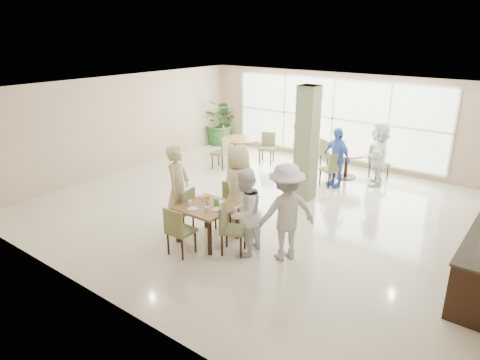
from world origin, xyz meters
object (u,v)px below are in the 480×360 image
Objects in this scene: adult_a at (336,157)px; potted_plant at (221,122)px; main_table at (207,210)px; round_table_left at (240,144)px; teen_far at (238,187)px; adult_standing at (300,137)px; round_table_right at (347,158)px; adult_b at (379,154)px; teen_right at (244,212)px; teen_standing at (286,212)px; teen_left at (178,189)px.

potted_plant is at bearing -173.59° from adult_a.
main_table is 0.85× the size of round_table_left.
teen_far is 1.12× the size of adult_standing.
round_table_right is 0.68× the size of adult_a.
teen_far is at bearing -47.21° from potted_plant.
potted_plant is 6.18m from adult_b.
potted_plant is at bearing -145.34° from teen_right.
teen_standing is 1.13× the size of adult_a.
teen_far is 1.20m from teen_right.
teen_far is at bearing -76.35° from teen_standing.
round_table_left is at bearing -150.05° from teen_right.
round_table_right is 1.98m from adult_standing.
teen_standing is at bearing -15.19° from adult_b.
teen_standing is 4.93m from adult_b.
teen_left is at bearing -66.96° from round_table_left.
round_table_left is 0.70× the size of teen_right.
round_table_right is (3.37, 0.58, -0.02)m from round_table_left.
teen_standing reaches higher than teen_right.
potted_plant is at bearing 127.86° from main_table.
teen_right reaches higher than potted_plant.
potted_plant reaches higher than adult_a.
teen_standing reaches higher than adult_standing.
potted_plant is 8.18m from teen_right.
round_table_left is at bearing 120.71° from main_table.
main_table is at bearing -59.29° from round_table_left.
adult_b reaches higher than round_table_left.
adult_a is at bearing 151.34° from adult_standing.
main_table is 5.34m from round_table_right.
adult_a is at bearing -4.32° from round_table_left.
main_table is at bearing -31.95° from adult_b.
teen_standing is at bearing -54.23° from adult_a.
round_table_right is 0.65× the size of teen_right.
teen_far is 4.61m from adult_b.
main_table is 5.50m from round_table_left.
adult_a is 0.93× the size of adult_b.
adult_b is at bearing -6.81° from potted_plant.
adult_standing is (3.36, -0.11, -0.03)m from potted_plant.
round_table_right is 0.63× the size of adult_b.
teen_left is at bearing -48.53° from teen_standing.
teen_standing is at bearing -99.74° from teen_left.
teen_far is 5.20m from adult_standing.
teen_left is 1.24m from teen_far.
potted_plant is 0.91× the size of teen_left.
teen_far is 0.99× the size of teen_standing.
teen_left is (-1.36, -5.30, 0.35)m from round_table_right.
main_table is 0.84m from teen_left.
teen_standing is at bearing 12.73° from main_table.
teen_left is (2.01, -4.71, 0.33)m from round_table_left.
adult_a is 0.99× the size of adult_standing.
teen_standing is (2.38, 0.34, -0.01)m from teen_left.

